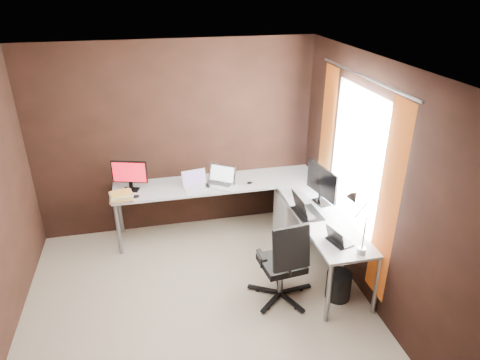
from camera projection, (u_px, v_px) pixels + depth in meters
name	position (u px, v px, depth m)	size (l,w,h in m)	color
room	(228.00, 197.00, 4.03)	(3.60, 3.60, 2.50)	tan
desk	(254.00, 199.00, 5.24)	(2.65, 2.25, 0.73)	silver
drawer_pedestal	(294.00, 216.00, 5.62)	(0.42, 0.50, 0.60)	silver
monitor_left	(130.00, 174.00, 5.27)	(0.43, 0.18, 0.39)	black
monitor_right	(322.00, 183.00, 4.94)	(0.18, 0.57, 0.47)	black
laptop_white	(195.00, 184.00, 5.42)	(0.34, 0.27, 0.21)	silver
laptop_silver	(220.00, 181.00, 5.48)	(0.45, 0.42, 0.24)	silver
laptop_black_big	(305.00, 210.00, 4.79)	(0.29, 0.39, 0.25)	black
laptop_black_small	(338.00, 239.00, 4.29)	(0.24, 0.29, 0.17)	black
book_stack	(121.00, 196.00, 5.12)	(0.30, 0.25, 0.09)	#9D7954
mouse_left	(136.00, 196.00, 5.16)	(0.09, 0.06, 0.04)	black
mouse_corner	(250.00, 183.00, 5.51)	(0.07, 0.05, 0.03)	black
desk_lamp	(357.00, 216.00, 4.02)	(0.20, 0.23, 0.62)	slate
office_chair	(282.00, 276.00, 4.52)	(0.55, 0.55, 0.98)	black
wastebasket	(338.00, 285.00, 4.59)	(0.27, 0.27, 0.31)	black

